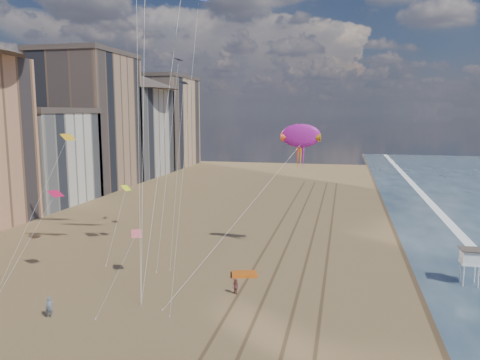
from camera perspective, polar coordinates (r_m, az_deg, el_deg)
name	(u,v)px	position (r m, az deg, el deg)	size (l,w,h in m)	color
wet_sand	(436,246)	(62.29, 22.80, -7.48)	(260.00, 260.00, 0.00)	#42301E
foam	(474,249)	(63.19, 26.58, -7.49)	(260.00, 260.00, 0.00)	white
tracks	(292,263)	(51.93, 6.40, -9.97)	(7.68, 120.00, 0.01)	brown
buildings	(72,126)	(100.14, -19.76, 6.25)	(34.72, 131.35, 29.00)	#C6B284
lifeguard_stand	(470,257)	(49.61, 26.27, -8.44)	(1.93, 1.93, 3.48)	white
grounded_kite	(244,274)	(47.74, 0.53, -11.40)	(2.50, 1.59, 0.28)	#D95C12
show_kite	(301,136)	(52.11, 7.41, 5.33)	(6.99, 9.28, 23.63)	#B31B9E
kite_flyer_a	(49,307)	(41.29, -22.21, -14.18)	(0.63, 0.41, 1.73)	slate
kite_flyer_b	(235,286)	(42.96, -0.57, -12.85)	(0.71, 0.55, 1.46)	#904A49
small_kites	(132,122)	(50.00, -13.03, 6.93)	(18.49, 15.87, 22.43)	#F7B114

